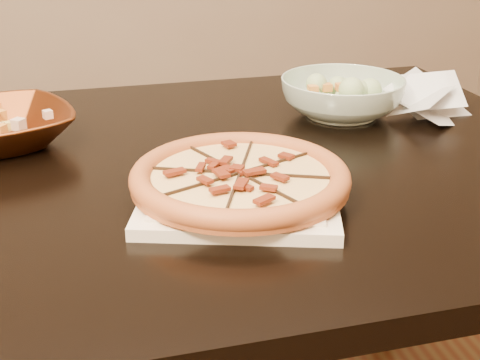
{
  "coord_description": "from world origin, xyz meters",
  "views": [
    {
      "loc": [
        -0.03,
        -1.08,
        1.16
      ],
      "look_at": [
        0.17,
        -0.23,
        0.78
      ],
      "focal_mm": 50.0,
      "sensor_mm": 36.0,
      "label": 1
    }
  ],
  "objects_px": {
    "dining_table": "(143,217)",
    "pizza": "(240,177)",
    "salad_bowl": "(342,97)",
    "plate": "(240,193)"
  },
  "relations": [
    {
      "from": "dining_table",
      "to": "pizza",
      "type": "distance_m",
      "value": 0.24
    },
    {
      "from": "pizza",
      "to": "salad_bowl",
      "type": "bearing_deg",
      "value": 49.5
    },
    {
      "from": "dining_table",
      "to": "salad_bowl",
      "type": "bearing_deg",
      "value": 22.73
    },
    {
      "from": "plate",
      "to": "salad_bowl",
      "type": "height_order",
      "value": "salad_bowl"
    },
    {
      "from": "dining_table",
      "to": "pizza",
      "type": "xyz_separation_m",
      "value": [
        0.13,
        -0.16,
        0.13
      ]
    },
    {
      "from": "plate",
      "to": "pizza",
      "type": "bearing_deg",
      "value": 150.67
    },
    {
      "from": "plate",
      "to": "salad_bowl",
      "type": "relative_size",
      "value": 1.42
    },
    {
      "from": "dining_table",
      "to": "pizza",
      "type": "bearing_deg",
      "value": -51.51
    },
    {
      "from": "pizza",
      "to": "plate",
      "type": "bearing_deg",
      "value": -29.33
    },
    {
      "from": "dining_table",
      "to": "plate",
      "type": "distance_m",
      "value": 0.23
    }
  ]
}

